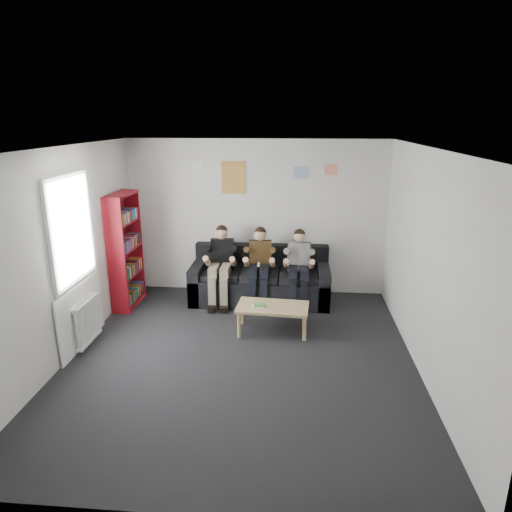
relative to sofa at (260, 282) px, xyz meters
The scene contains 14 objects.
room_shell 2.30m from the sofa, 92.75° to the right, with size 5.00×5.00×5.00m.
sofa is the anchor object (origin of this frame).
bookshelf 2.30m from the sofa, 169.50° to the right, with size 0.28×0.85×1.89m.
coffee_table 1.27m from the sofa, 77.58° to the right, with size 1.03×0.57×0.41m.
game_cases 1.29m from the sofa, 86.58° to the right, with size 0.19×0.16×0.03m.
person_left 0.76m from the sofa, 162.55° to the right, with size 0.38×0.82×1.32m.
person_middle 0.39m from the sofa, 90.00° to the right, with size 0.37×0.80×1.30m.
person_right 0.76m from the sofa, 17.26° to the right, with size 0.36×0.78×1.28m.
radiator 2.92m from the sofa, 140.43° to the right, with size 0.10×0.64×0.60m.
window 3.06m from the sofa, 141.34° to the right, with size 0.05×1.30×2.36m.
poster_large 1.85m from the sofa, 139.25° to the left, with size 0.42×0.01×0.55m, color gold.
poster_blue 1.99m from the sofa, 33.43° to the left, with size 0.25×0.01×0.20m, color #397EC4.
poster_pink 2.24m from the sofa, 20.47° to the left, with size 0.22×0.01×0.18m, color #DA4481.
poster_sign 2.26m from the sofa, 158.64° to the left, with size 0.20×0.01×0.14m, color white.
Camera 1 is at (0.66, -5.31, 3.04)m, focal length 32.00 mm.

